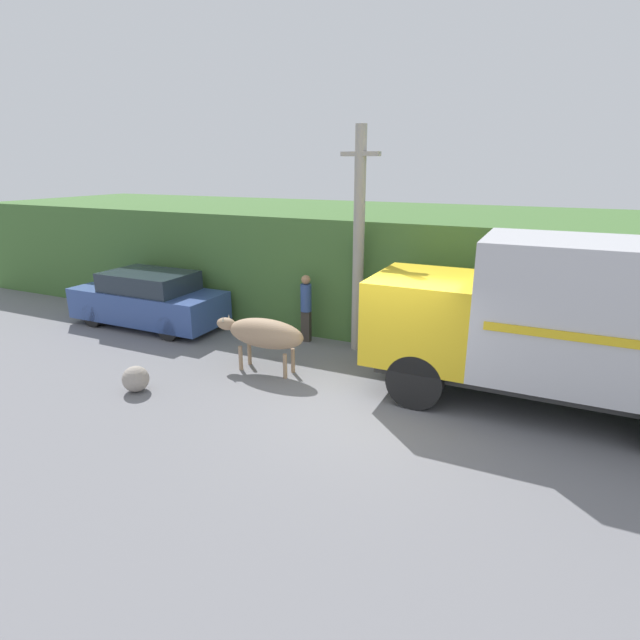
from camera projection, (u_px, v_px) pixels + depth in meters
ground_plane at (374, 410)px, 9.41m from camera, size 60.00×60.00×0.00m
hillside_embankment at (450, 267)px, 14.61m from camera, size 32.00×6.57×3.11m
cargo_truck at (571, 322)px, 8.79m from camera, size 6.75×2.24×3.21m
brown_cow at (264, 334)px, 10.93m from camera, size 2.20×0.65×1.21m
parked_suv at (148, 300)px, 14.09m from camera, size 4.45×1.75×1.56m
pedestrian_on_hill at (306, 304)px, 12.76m from camera, size 0.29×0.29×1.76m
utility_pole at (359, 239)px, 11.73m from camera, size 0.90×0.27×5.28m
roadside_rock at (136, 379)px, 10.10m from camera, size 0.53×0.53×0.53m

